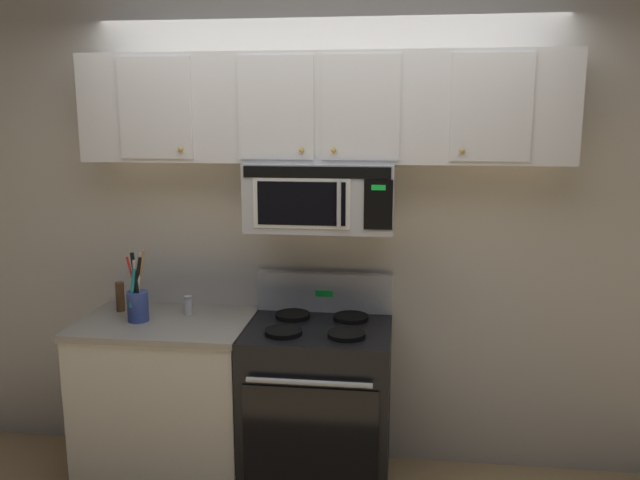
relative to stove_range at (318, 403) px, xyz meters
name	(u,v)px	position (x,y,z in m)	size (l,w,h in m)	color
back_wall	(327,230)	(0.00, 0.37, 0.88)	(5.20, 0.10, 2.70)	silver
stove_range	(318,403)	(0.00, 0.00, 0.00)	(0.76, 0.69, 1.12)	black
over_range_microwave	(321,196)	(0.00, 0.12, 1.11)	(0.76, 0.43, 0.35)	#B7BABF
upper_cabinets	(322,108)	(0.00, 0.15, 1.56)	(2.50, 0.36, 0.55)	silver
counter_segment	(169,397)	(-0.84, 0.01, -0.02)	(0.93, 0.65, 0.90)	white
utensil_crock_blue	(137,301)	(-0.98, -0.03, 0.55)	(0.12, 0.12, 0.40)	#384C9E
salt_shaker	(188,305)	(-0.74, 0.12, 0.48)	(0.05, 0.05, 0.10)	white
pepper_mill	(120,297)	(-1.15, 0.13, 0.52)	(0.05, 0.05, 0.17)	brown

